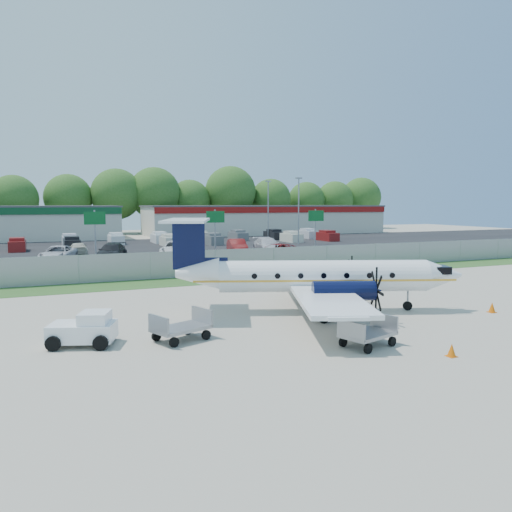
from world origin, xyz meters
name	(u,v)px	position (x,y,z in m)	size (l,w,h in m)	color
ground	(301,311)	(0.00, 0.00, 0.00)	(170.00, 170.00, 0.00)	#B2A997
grass_verge	(224,279)	(0.00, 12.00, 0.01)	(170.00, 4.00, 0.02)	#2D561E
access_road	(197,268)	(0.00, 19.00, 0.01)	(170.00, 8.00, 0.02)	black
parking_lot	(149,248)	(0.00, 40.00, 0.01)	(170.00, 32.00, 0.02)	black
perimeter_fence	(215,263)	(0.00, 14.00, 1.00)	(120.00, 0.06, 1.99)	gray
building_east	(266,219)	(26.00, 61.98, 2.63)	(44.40, 12.40, 5.24)	silver
sign_left	(95,226)	(-8.00, 22.91, 3.61)	(1.80, 0.26, 5.00)	gray
sign_mid	(215,224)	(3.00, 22.91, 3.61)	(1.80, 0.26, 5.00)	gray
sign_right	(316,222)	(14.00, 22.91, 3.61)	(1.80, 0.26, 5.00)	gray
light_pole_ne	(299,206)	(20.00, 38.00, 5.23)	(0.90, 0.35, 9.09)	gray
light_pole_se	(268,206)	(20.00, 48.00, 5.23)	(0.90, 0.35, 9.09)	gray
tree_line	(114,233)	(0.00, 74.00, 0.00)	(112.00, 6.00, 14.00)	#2B5719
aircraft	(317,276)	(0.72, -0.28, 1.84)	(15.48, 15.06, 4.77)	white
pushback_tug	(85,329)	(-10.79, -2.15, 0.63)	(2.81, 2.45, 1.33)	white
baggage_cart_near	(181,327)	(-7.15, -2.98, 0.55)	(2.59, 2.07, 1.19)	gray
baggage_cart_far	(368,333)	(-0.69, -6.69, 0.53)	(2.46, 1.88, 1.14)	gray
cone_nose	(492,308)	(8.84, -4.10, 0.25)	(0.37, 0.37, 0.52)	#E15F07
cone_port_wing	(452,351)	(1.35, -8.97, 0.23)	(0.34, 0.34, 0.48)	#E15F07
cone_starboard_wing	(228,286)	(-1.38, 7.38, 0.27)	(0.40, 0.40, 0.57)	#E15F07
road_car_mid	(276,261)	(8.70, 21.30, 0.00)	(2.75, 5.97, 1.66)	maroon
road_car_east	(445,257)	(26.44, 17.52, 0.00)	(1.66, 4.12, 1.40)	maroon
parked_car_a	(58,262)	(-10.95, 28.52, 0.00)	(2.57, 5.57, 1.55)	silver
parked_car_b	(112,260)	(-6.02, 28.29, 0.00)	(2.27, 5.57, 1.62)	black
parked_car_c	(176,257)	(0.46, 28.30, 0.00)	(2.86, 6.20, 1.72)	silver
parked_car_d	(237,254)	(7.69, 29.36, 0.00)	(1.73, 4.96, 1.63)	maroon
parked_car_e	(268,253)	(11.15, 28.75, 0.00)	(2.37, 5.83, 1.69)	silver
parked_car_f	(78,255)	(-8.73, 35.03, 0.00)	(1.83, 4.49, 1.30)	beige
parked_car_g	(180,252)	(2.38, 34.18, 0.00)	(2.76, 5.99, 1.66)	silver
far_parking_rows	(142,245)	(0.00, 45.00, 0.00)	(56.00, 10.00, 1.60)	gray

